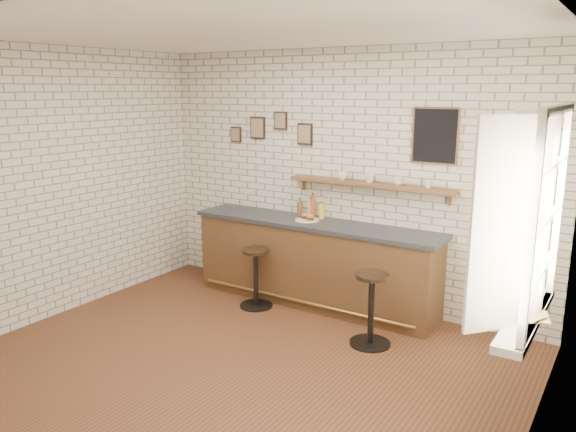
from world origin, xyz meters
name	(u,v)px	position (x,y,z in m)	size (l,w,h in m)	color
ground	(242,363)	(0.00, 0.00, 0.00)	(5.00, 5.00, 0.00)	brown
bar_counter	(314,263)	(-0.19, 1.70, 0.51)	(3.10, 0.65, 1.01)	brown
sandwich_plate	(307,220)	(-0.29, 1.70, 1.02)	(0.28, 0.28, 0.01)	white
ciabatta_sandwich	(308,217)	(-0.28, 1.70, 1.05)	(0.21, 0.15, 0.07)	#B5894A
potato_chips	(305,219)	(-0.32, 1.70, 1.02)	(0.27, 0.18, 0.00)	gold
bitters_bottle_brown	(300,208)	(-0.51, 1.89, 1.10)	(0.07, 0.07, 0.22)	brown
bitters_bottle_white	(311,209)	(-0.35, 1.89, 1.11)	(0.06, 0.06, 0.24)	white
bitters_bottle_amber	(313,207)	(-0.33, 1.89, 1.13)	(0.07, 0.07, 0.30)	#AB4B1B
condiment_bottle_yellow	(321,211)	(-0.21, 1.89, 1.10)	(0.06, 0.06, 0.20)	yellow
bar_stool_left	(256,276)	(-0.71, 1.23, 0.38)	(0.39, 0.39, 0.71)	black
bar_stool_right	(371,307)	(0.86, 1.02, 0.40)	(0.42, 0.42, 0.75)	black
wall_shelf	(369,184)	(0.40, 1.90, 1.48)	(2.00, 0.18, 0.18)	brown
shelf_cup_a	(342,176)	(0.06, 1.90, 1.55)	(0.12, 0.12, 0.09)	white
shelf_cup_b	(370,178)	(0.40, 1.90, 1.55)	(0.11, 0.11, 0.10)	white
shelf_cup_c	(398,181)	(0.74, 1.90, 1.55)	(0.12, 0.12, 0.09)	white
shelf_cup_d	(428,184)	(1.08, 1.90, 1.54)	(0.09, 0.09, 0.08)	white
back_wall_decor	(360,133)	(0.23, 1.98, 2.05)	(2.96, 0.02, 0.56)	black
window_sill	(526,318)	(2.40, 0.30, 0.90)	(0.20, 1.35, 0.06)	white
casement_window	(530,217)	(2.36, 0.30, 1.65)	(0.40, 1.30, 1.56)	white
book_lower	(522,315)	(2.38, 0.23, 0.94)	(0.18, 0.24, 0.02)	tan
book_upper	(521,314)	(2.38, 0.21, 0.96)	(0.15, 0.20, 0.02)	tan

